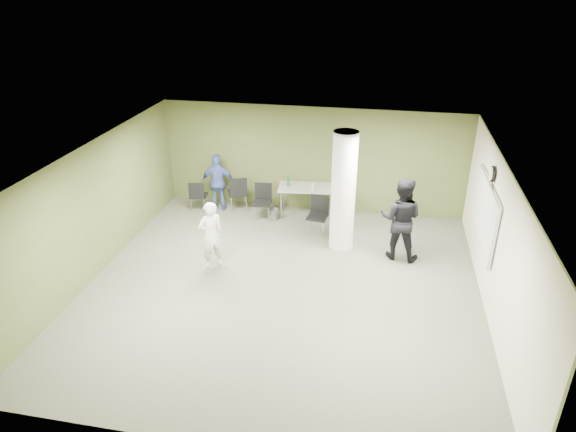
% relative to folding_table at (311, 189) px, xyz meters
% --- Properties ---
extents(floor, '(8.00, 8.00, 0.00)m').
position_rel_folding_table_xyz_m(floor, '(-0.03, -3.55, -0.75)').
color(floor, '#4F503F').
rests_on(floor, ground).
extents(ceiling, '(8.00, 8.00, 0.00)m').
position_rel_folding_table_xyz_m(ceiling, '(-0.03, -3.55, 2.05)').
color(ceiling, white).
rests_on(ceiling, wall_back).
extents(wall_back, '(8.00, 2.80, 0.02)m').
position_rel_folding_table_xyz_m(wall_back, '(-0.03, 0.45, 0.65)').
color(wall_back, '#495226').
rests_on(wall_back, floor).
extents(wall_left, '(0.02, 8.00, 2.80)m').
position_rel_folding_table_xyz_m(wall_left, '(-4.03, -3.55, 0.65)').
color(wall_left, '#495226').
rests_on(wall_left, floor).
extents(wall_right_cream, '(0.02, 8.00, 2.80)m').
position_rel_folding_table_xyz_m(wall_right_cream, '(3.97, -3.55, 0.65)').
color(wall_right_cream, beige).
rests_on(wall_right_cream, floor).
extents(column, '(0.56, 0.56, 2.80)m').
position_rel_folding_table_xyz_m(column, '(0.97, -1.55, 0.65)').
color(column, silver).
rests_on(column, floor).
extents(whiteboard, '(0.05, 2.30, 1.30)m').
position_rel_folding_table_xyz_m(whiteboard, '(3.89, -2.35, 0.75)').
color(whiteboard, silver).
rests_on(whiteboard, wall_right_cream).
extents(wall_clock, '(0.06, 0.32, 0.32)m').
position_rel_folding_table_xyz_m(wall_clock, '(3.90, -2.35, 1.60)').
color(wall_clock, black).
rests_on(wall_clock, wall_right_cream).
extents(folding_table, '(1.76, 0.91, 1.05)m').
position_rel_folding_table_xyz_m(folding_table, '(0.00, 0.00, 0.00)').
color(folding_table, '#9B9B95').
rests_on(folding_table, floor).
extents(wastebasket, '(0.25, 0.25, 0.29)m').
position_rel_folding_table_xyz_m(wastebasket, '(-0.90, -0.44, -0.61)').
color(wastebasket, '#4C4C4C').
rests_on(wastebasket, floor).
extents(chair_back_left, '(0.47, 0.47, 0.85)m').
position_rel_folding_table_xyz_m(chair_back_left, '(-3.00, -0.33, -0.26)').
color(chair_back_left, black).
rests_on(chair_back_left, floor).
extents(chair_back_right, '(0.63, 0.63, 0.98)m').
position_rel_folding_table_xyz_m(chair_back_right, '(-1.94, -0.10, -0.18)').
color(chair_back_right, black).
rests_on(chair_back_right, floor).
extents(chair_table_left, '(0.49, 0.49, 0.93)m').
position_rel_folding_table_xyz_m(chair_table_left, '(-1.20, -0.39, -0.21)').
color(chair_table_left, black).
rests_on(chair_table_left, floor).
extents(chair_table_right, '(0.52, 0.52, 0.94)m').
position_rel_folding_table_xyz_m(chair_table_right, '(0.34, -0.95, -0.20)').
color(chair_table_right, black).
rests_on(chair_table_right, floor).
extents(woman_white, '(0.67, 0.65, 1.54)m').
position_rel_folding_table_xyz_m(woman_white, '(-1.71, -2.99, 0.02)').
color(woman_white, silver).
rests_on(woman_white, floor).
extents(man_black, '(1.04, 0.87, 1.92)m').
position_rel_folding_table_xyz_m(man_black, '(2.29, -1.80, 0.21)').
color(man_black, black).
rests_on(man_black, floor).
extents(man_blue, '(0.97, 0.50, 1.58)m').
position_rel_folding_table_xyz_m(man_blue, '(-2.46, -0.15, 0.04)').
color(man_blue, '#3C4F95').
rests_on(man_blue, floor).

